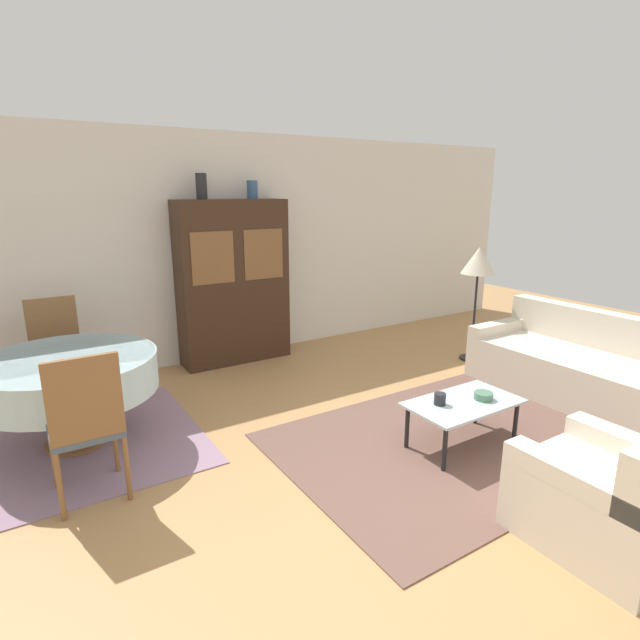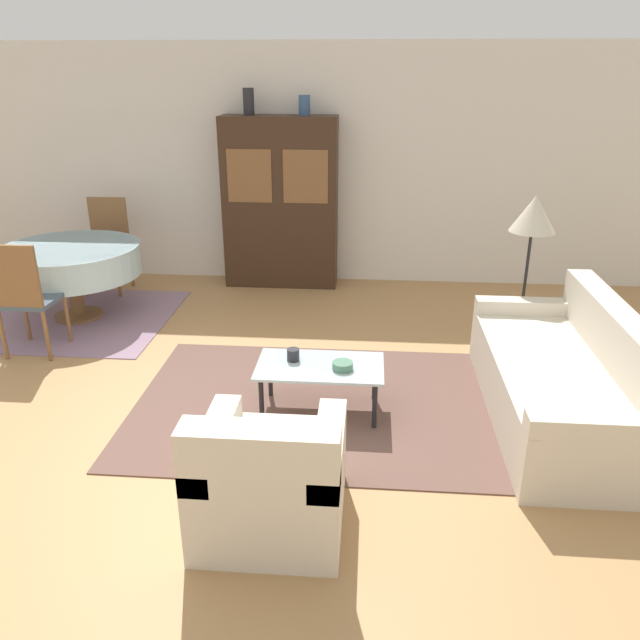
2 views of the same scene
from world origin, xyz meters
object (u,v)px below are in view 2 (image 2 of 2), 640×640
object	(u,v)px
dining_chair_far	(107,240)
dining_table	(71,261)
coffee_table	(320,370)
vase_tall	(249,102)
armchair	(270,480)
floor_lamp	(533,220)
cup	(293,355)
bowl	(343,366)
vase_short	(304,105)
display_cabinet	(281,203)
dining_chair_near	(24,293)
couch	(566,382)

from	to	relation	value
dining_chair_far	dining_table	bearing A→B (deg)	90.00
coffee_table	vase_tall	world-z (taller)	vase_tall
armchair	dining_chair_far	xyz separation A→B (m)	(-2.49, 3.91, 0.28)
coffee_table	floor_lamp	xyz separation A→B (m)	(1.77, 1.44, 0.83)
vase_tall	floor_lamp	bearing A→B (deg)	-28.94
coffee_table	dining_table	xyz separation A→B (m)	(-2.66, 1.71, 0.26)
cup	vase_tall	bearing A→B (deg)	105.67
cup	coffee_table	bearing A→B (deg)	-17.13
armchair	bowl	world-z (taller)	armchair
dining_table	vase_tall	distance (m)	2.54
cup	vase_short	bearing A→B (deg)	94.06
display_cabinet	cup	xyz separation A→B (m)	(0.49, -2.92, -0.53)
dining_chair_near	vase_tall	xyz separation A→B (m)	(1.64, 2.19, 1.48)
floor_lamp	vase_short	distance (m)	2.81
couch	dining_chair_near	xyz separation A→B (m)	(-4.46, 0.75, 0.29)
vase_tall	couch	bearing A→B (deg)	-46.14
vase_short	dining_chair_far	bearing A→B (deg)	-170.94
dining_table	floor_lamp	world-z (taller)	floor_lamp
cup	vase_tall	xyz separation A→B (m)	(-0.82, 2.92, 1.64)
cup	vase_short	xyz separation A→B (m)	(-0.21, 2.92, 1.60)
dining_table	dining_chair_near	world-z (taller)	dining_chair_near
couch	armchair	distance (m)	2.38
display_cabinet	cup	world-z (taller)	display_cabinet
coffee_table	cup	distance (m)	0.23
dining_chair_far	vase_short	bearing A→B (deg)	-170.94
bowl	vase_tall	bearing A→B (deg)	111.46
dining_chair_near	bowl	size ratio (longest dim) A/B	6.92
display_cabinet	dining_chair_near	xyz separation A→B (m)	(-1.96, -2.19, -0.38)
couch	vase_tall	bearing A→B (deg)	43.86
armchair	cup	size ratio (longest dim) A/B	9.05
coffee_table	display_cabinet	distance (m)	3.13
dining_table	vase_tall	xyz separation A→B (m)	(1.64, 1.27, 1.46)
coffee_table	display_cabinet	world-z (taller)	display_cabinet
floor_lamp	cup	size ratio (longest dim) A/B	14.91
couch	dining_table	distance (m)	4.77
dining_table	dining_chair_far	size ratio (longest dim) A/B	1.32
display_cabinet	bowl	size ratio (longest dim) A/B	12.82
dining_chair_near	floor_lamp	xyz separation A→B (m)	(4.43, 0.64, 0.59)
floor_lamp	vase_short	bearing A→B (deg)	144.69
coffee_table	dining_chair_near	world-z (taller)	dining_chair_near
dining_chair_near	cup	world-z (taller)	dining_chair_near
armchair	floor_lamp	world-z (taller)	floor_lamp
couch	vase_short	world-z (taller)	vase_short
display_cabinet	floor_lamp	size ratio (longest dim) A/B	1.39
cup	bowl	size ratio (longest dim) A/B	0.62
bowl	vase_tall	size ratio (longest dim) A/B	0.54
dining_chair_far	vase_short	size ratio (longest dim) A/B	4.98
vase_tall	armchair	bearing A→B (deg)	-78.70
bowl	coffee_table	bearing A→B (deg)	162.57
couch	bowl	xyz separation A→B (m)	(-1.63, -0.10, 0.12)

